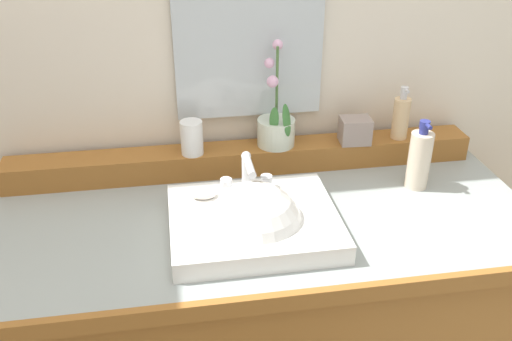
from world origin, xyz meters
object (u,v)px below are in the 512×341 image
(tumbler_cup, at_px, (192,138))
(lotion_bottle, at_px, (419,159))
(sink_basin, at_px, (254,227))
(soap_bar, at_px, (204,194))
(trinket_box, at_px, (355,130))
(potted_plant, at_px, (276,126))
(soap_dispenser, at_px, (401,117))

(tumbler_cup, relative_size, lotion_bottle, 0.49)
(sink_basin, distance_m, soap_bar, 0.17)
(sink_basin, height_order, tumbler_cup, tumbler_cup)
(sink_basin, bearing_deg, lotion_bottle, 17.82)
(lotion_bottle, bearing_deg, sink_basin, -162.18)
(trinket_box, bearing_deg, lotion_bottle, -45.23)
(tumbler_cup, bearing_deg, lotion_bottle, -14.43)
(sink_basin, height_order, potted_plant, potted_plant)
(tumbler_cup, height_order, lotion_bottle, lotion_bottle)
(potted_plant, bearing_deg, trinket_box, -5.02)
(potted_plant, bearing_deg, soap_dispenser, -1.78)
(soap_dispenser, xyz_separation_m, trinket_box, (-0.15, -0.01, -0.03))
(sink_basin, bearing_deg, soap_bar, 136.83)
(sink_basin, distance_m, trinket_box, 0.50)
(soap_bar, xyz_separation_m, trinket_box, (0.48, 0.21, 0.05))
(sink_basin, relative_size, potted_plant, 1.33)
(soap_bar, distance_m, lotion_bottle, 0.62)
(tumbler_cup, distance_m, lotion_bottle, 0.66)
(soap_dispenser, distance_m, tumbler_cup, 0.64)
(soap_bar, distance_m, tumbler_cup, 0.23)
(soap_bar, height_order, lotion_bottle, lotion_bottle)
(soap_dispenser, bearing_deg, soap_bar, -160.36)
(trinket_box, bearing_deg, soap_dispenser, 7.23)
(potted_plant, relative_size, trinket_box, 3.53)
(potted_plant, distance_m, lotion_bottle, 0.43)
(soap_bar, bearing_deg, potted_plant, 44.74)
(potted_plant, xyz_separation_m, lotion_bottle, (0.38, -0.18, -0.05))
(soap_bar, height_order, trinket_box, trinket_box)
(soap_dispenser, bearing_deg, potted_plant, 178.22)
(soap_bar, height_order, potted_plant, potted_plant)
(soap_bar, relative_size, potted_plant, 0.22)
(soap_bar, distance_m, potted_plant, 0.34)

